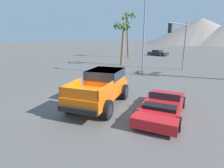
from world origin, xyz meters
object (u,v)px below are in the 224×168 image
orange_pickup_truck (102,85)px  palm_tree_leaning (122,31)px  traffic_light_main (179,37)px  street_lamp_post (144,28)px  palm_tree_short (128,23)px  red_convertible_car (162,107)px  parked_car_dark (158,53)px

orange_pickup_truck → palm_tree_leaning: (-8.98, 11.96, 3.49)m
traffic_light_main → street_lamp_post: (-1.64, -4.18, 0.82)m
orange_pickup_truck → palm_tree_leaning: size_ratio=0.89×
palm_tree_short → traffic_light_main: bearing=-30.4°
traffic_light_main → street_lamp_post: size_ratio=0.70×
red_convertible_car → palm_tree_short: bearing=113.7°
parked_car_dark → palm_tree_leaning: size_ratio=0.76×
red_convertible_car → palm_tree_short: palm_tree_short is taller
orange_pickup_truck → parked_car_dark: bearing=89.3°
red_convertible_car → parked_car_dark: 31.23m
traffic_light_main → palm_tree_leaning: 7.71m
parked_car_dark → traffic_light_main: (11.26, -15.37, 3.21)m
palm_tree_short → palm_tree_leaning: bearing=-54.7°
orange_pickup_truck → parked_car_dark: orange_pickup_truck is taller
red_convertible_car → street_lamp_post: (-6.29, 7.33, 4.25)m
red_convertible_car → parked_car_dark: size_ratio=1.06×
parked_car_dark → palm_tree_short: 9.65m
parked_car_dark → palm_tree_leaning: palm_tree_leaning is taller
orange_pickup_truck → traffic_light_main: (-1.33, 12.49, 2.74)m
red_convertible_car → palm_tree_leaning: palm_tree_leaning is taller
red_convertible_car → orange_pickup_truck: bearing=176.8°
palm_tree_leaning → red_convertible_car: bearing=-41.8°
orange_pickup_truck → street_lamp_post: (-2.97, 8.30, 3.56)m
street_lamp_post → palm_tree_leaning: size_ratio=1.28×
red_convertible_car → palm_tree_leaning: (-12.30, 10.98, 4.17)m
orange_pickup_truck → red_convertible_car: size_ratio=1.12×
palm_tree_leaning → orange_pickup_truck: bearing=-53.1°
palm_tree_short → street_lamp_post: bearing=-45.4°
traffic_light_main → palm_tree_short: (-13.74, 8.07, 2.59)m
orange_pickup_truck → red_convertible_car: orange_pickup_truck is taller
orange_pickup_truck → street_lamp_post: bearing=84.7°
orange_pickup_truck → red_convertible_car: (3.32, 0.98, -0.68)m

